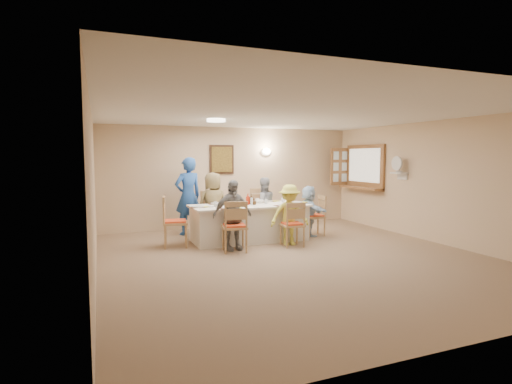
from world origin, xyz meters
name	(u,v)px	position (x,y,z in m)	size (l,w,h in m)	color
ground	(296,258)	(0.00, 0.00, 0.00)	(7.00, 7.00, 0.00)	#866F53
room_walls	(297,171)	(0.00, 0.00, 1.51)	(7.00, 7.00, 7.00)	beige
wall_picture	(222,159)	(-0.30, 3.46, 1.70)	(0.62, 0.05, 0.72)	black
wall_sconce	(266,152)	(0.90, 3.44, 1.90)	(0.26, 0.09, 0.18)	white
ceiling_light	(216,120)	(-1.00, 1.50, 2.47)	(0.36, 0.36, 0.05)	white
serving_hatch	(365,167)	(3.21, 2.40, 1.50)	(0.06, 1.50, 1.15)	#965F36
hatch_sill	(361,188)	(3.09, 2.40, 0.97)	(0.30, 1.50, 0.05)	#965F36
shutter_door	(340,167)	(2.95, 3.16, 1.50)	(0.55, 0.04, 1.00)	#965F36
fan_shelf	(399,173)	(3.13, 1.05, 1.40)	(0.22, 0.36, 0.03)	white
desk_fan	(398,166)	(3.10, 1.05, 1.55)	(0.30, 0.30, 0.28)	#A5A5A8
dining_table	(249,223)	(-0.24, 1.66, 0.38)	(2.45, 1.04, 0.76)	white
chair_back_left	(212,214)	(-0.84, 2.46, 0.50)	(0.48, 0.48, 1.00)	tan
chair_back_right	(261,210)	(0.36, 2.46, 0.51)	(0.49, 0.49, 1.03)	tan
chair_front_left	(234,226)	(-0.84, 0.86, 0.49)	(0.46, 0.46, 0.97)	tan
chair_front_right	(292,224)	(0.36, 0.86, 0.45)	(0.43, 0.43, 0.89)	tan
chair_left_end	(175,221)	(-1.79, 1.66, 0.50)	(0.48, 0.48, 1.01)	tan
chair_right_end	(314,215)	(1.31, 1.66, 0.45)	(0.43, 0.43, 0.91)	tan
diner_back_left	(213,205)	(-0.84, 2.34, 0.71)	(0.74, 0.52, 1.43)	brown
diner_back_right	(263,205)	(0.36, 2.34, 0.64)	(0.65, 0.51, 1.29)	gray
diner_front_left	(232,215)	(-0.84, 0.98, 0.67)	(0.81, 0.41, 1.34)	gray
diner_front_right	(290,215)	(0.36, 0.98, 0.61)	(0.84, 0.55, 1.21)	#F3F159
diner_right_end	(309,211)	(1.18, 1.66, 0.56)	(0.34, 1.05, 1.13)	#BEDCF7
caregiver	(188,196)	(-1.29, 2.81, 0.88)	(0.73, 0.57, 1.75)	#2656AC
placemat_fl	(228,208)	(-0.84, 1.24, 0.76)	(0.34, 0.26, 0.01)	#472B19
plate_fl	(228,208)	(-0.84, 1.24, 0.77)	(0.23, 0.23, 0.01)	white
napkin_fl	(238,208)	(-0.66, 1.19, 0.77)	(0.13, 0.13, 0.01)	yellow
placemat_fr	(284,206)	(0.36, 1.24, 0.76)	(0.36, 0.27, 0.01)	#472B19
plate_fr	(284,205)	(0.36, 1.24, 0.77)	(0.23, 0.23, 0.01)	white
napkin_fr	(293,205)	(0.54, 1.19, 0.77)	(0.15, 0.15, 0.01)	yellow
placemat_bl	(216,204)	(-0.84, 2.08, 0.76)	(0.33, 0.25, 0.01)	#472B19
plate_bl	(216,203)	(-0.84, 2.08, 0.77)	(0.25, 0.25, 0.02)	white
napkin_bl	(225,203)	(-0.66, 2.03, 0.77)	(0.14, 0.14, 0.01)	yellow
placemat_br	(268,201)	(0.36, 2.08, 0.76)	(0.32, 0.24, 0.01)	#472B19
plate_br	(268,201)	(0.36, 2.08, 0.77)	(0.23, 0.23, 0.01)	white
napkin_br	(276,201)	(0.54, 2.03, 0.77)	(0.13, 0.13, 0.01)	yellow
placemat_le	(198,207)	(-1.34, 1.66, 0.76)	(0.33, 0.24, 0.01)	#472B19
plate_le	(198,207)	(-1.34, 1.66, 0.77)	(0.25, 0.25, 0.02)	white
napkin_le	(207,207)	(-1.16, 1.61, 0.77)	(0.14, 0.14, 0.01)	yellow
placemat_re	(297,202)	(0.88, 1.66, 0.76)	(0.37, 0.27, 0.01)	#472B19
plate_re	(297,202)	(0.88, 1.66, 0.77)	(0.25, 0.25, 0.02)	white
napkin_re	(305,202)	(1.06, 1.61, 0.77)	(0.15, 0.15, 0.01)	yellow
teacup_a	(218,206)	(-1.03, 1.31, 0.81)	(0.14, 0.14, 0.09)	white
teacup_b	(257,200)	(0.13, 2.16, 0.80)	(0.08, 0.08, 0.08)	white
bowl_a	(242,205)	(-0.49, 1.45, 0.79)	(0.28, 0.28, 0.06)	white
bowl_b	(259,201)	(0.07, 1.90, 0.79)	(0.25, 0.25, 0.07)	white
condiment_ketchup	(248,199)	(-0.27, 1.69, 0.88)	(0.12, 0.12, 0.23)	red
condiment_brown	(251,199)	(-0.18, 1.72, 0.87)	(0.13, 0.13, 0.22)	#3B250F
condiment_malt	(254,202)	(-0.16, 1.61, 0.83)	(0.13, 0.13, 0.14)	#3B250F
drinking_glass	(242,202)	(-0.39, 1.71, 0.82)	(0.06, 0.06, 0.09)	silver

